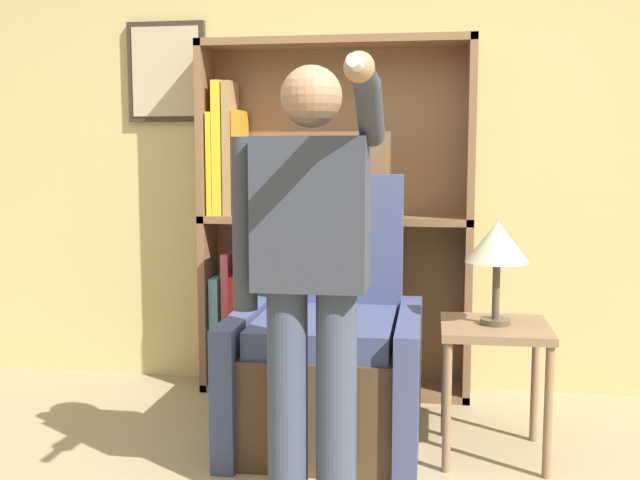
{
  "coord_description": "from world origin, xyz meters",
  "views": [
    {
      "loc": [
        0.35,
        -2.23,
        1.34
      ],
      "look_at": [
        -0.1,
        0.75,
        0.99
      ],
      "focal_mm": 42.0,
      "sensor_mm": 36.0,
      "label": 1
    }
  ],
  "objects_px": {
    "armchair": "(329,358)",
    "table_lamp": "(497,245)",
    "bookcase": "(308,222)",
    "person_standing": "(311,265)",
    "side_table": "(495,346)"
  },
  "relations": [
    {
      "from": "side_table",
      "to": "table_lamp",
      "type": "height_order",
      "value": "table_lamp"
    },
    {
      "from": "armchair",
      "to": "table_lamp",
      "type": "xyz_separation_m",
      "value": [
        0.75,
        -0.12,
        0.56
      ]
    },
    {
      "from": "armchair",
      "to": "table_lamp",
      "type": "height_order",
      "value": "armchair"
    },
    {
      "from": "bookcase",
      "to": "table_lamp",
      "type": "xyz_separation_m",
      "value": [
        0.96,
        -0.82,
        -0.01
      ]
    },
    {
      "from": "person_standing",
      "to": "table_lamp",
      "type": "xyz_separation_m",
      "value": [
        0.71,
        0.66,
        0.01
      ]
    },
    {
      "from": "bookcase",
      "to": "person_standing",
      "type": "xyz_separation_m",
      "value": [
        0.25,
        -1.48,
        -0.02
      ]
    },
    {
      "from": "person_standing",
      "to": "table_lamp",
      "type": "bearing_deg",
      "value": 42.98
    },
    {
      "from": "armchair",
      "to": "person_standing",
      "type": "relative_size",
      "value": 0.75
    },
    {
      "from": "armchair",
      "to": "side_table",
      "type": "bearing_deg",
      "value": -8.84
    },
    {
      "from": "person_standing",
      "to": "table_lamp",
      "type": "height_order",
      "value": "person_standing"
    },
    {
      "from": "bookcase",
      "to": "person_standing",
      "type": "relative_size",
      "value": 1.18
    },
    {
      "from": "bookcase",
      "to": "person_standing",
      "type": "height_order",
      "value": "bookcase"
    },
    {
      "from": "person_standing",
      "to": "bookcase",
      "type": "bearing_deg",
      "value": 99.75
    },
    {
      "from": "bookcase",
      "to": "side_table",
      "type": "bearing_deg",
      "value": -40.42
    },
    {
      "from": "person_standing",
      "to": "armchair",
      "type": "bearing_deg",
      "value": 93.1
    }
  ]
}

